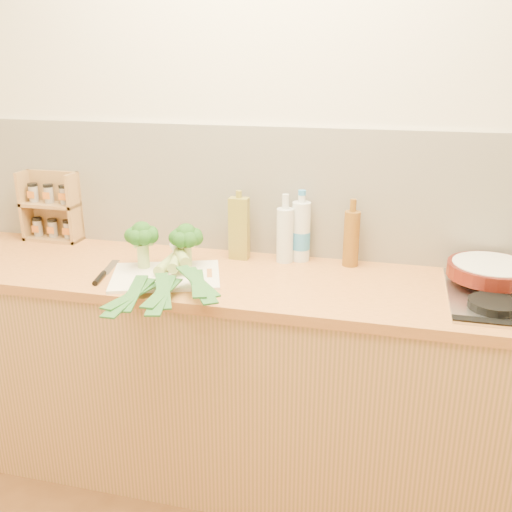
{
  "coord_description": "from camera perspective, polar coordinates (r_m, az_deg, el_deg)",
  "views": [
    {
      "loc": [
        0.52,
        -0.79,
        1.7
      ],
      "look_at": [
        0.05,
        1.1,
        1.02
      ],
      "focal_mm": 40.0,
      "sensor_mm": 36.0,
      "label": 1
    }
  ],
  "objects": [
    {
      "name": "oil_tin",
      "position": [
        2.37,
        -1.7,
        2.81
      ],
      "size": [
        0.08,
        0.05,
        0.29
      ],
      "color": "olive",
      "rests_on": "counter"
    },
    {
      "name": "chefs_knife",
      "position": [
        2.27,
        -15.13,
        -1.87
      ],
      "size": [
        0.08,
        0.28,
        0.02
      ],
      "rotation": [
        0.0,
        0.0,
        0.2
      ],
      "color": "silver",
      "rests_on": "counter"
    },
    {
      "name": "leek_back",
      "position": [
        2.15,
        -6.99,
        -0.79
      ],
      "size": [
        0.38,
        0.57,
        0.04
      ],
      "rotation": [
        0.0,
        0.0,
        0.56
      ],
      "color": "white",
      "rests_on": "chopping_board"
    },
    {
      "name": "glass_bottle",
      "position": [
        2.34,
        2.91,
        2.21
      ],
      "size": [
        0.07,
        0.07,
        0.28
      ],
      "color": "silver",
      "rests_on": "counter"
    },
    {
      "name": "amber_bottle",
      "position": [
        2.32,
        9.51,
        1.82
      ],
      "size": [
        0.06,
        0.06,
        0.28
      ],
      "color": "brown",
      "rests_on": "counter"
    },
    {
      "name": "spice_rack",
      "position": [
        2.79,
        -19.67,
        4.32
      ],
      "size": [
        0.26,
        0.11,
        0.32
      ],
      "color": "#A97A48",
      "rests_on": "counter"
    },
    {
      "name": "broccoli_left",
      "position": [
        2.27,
        -11.33,
        1.96
      ],
      "size": [
        0.13,
        0.14,
        0.19
      ],
      "color": "#A4C070",
      "rests_on": "chopping_board"
    },
    {
      "name": "room_shell",
      "position": [
        2.4,
        1.15,
        6.44
      ],
      "size": [
        3.5,
        3.5,
        3.5
      ],
      "color": "beige",
      "rests_on": "ground"
    },
    {
      "name": "counter",
      "position": [
        2.41,
        -0.55,
        -12.03
      ],
      "size": [
        3.2,
        0.62,
        0.9
      ],
      "color": "tan",
      "rests_on": "ground"
    },
    {
      "name": "water_bottle",
      "position": [
        2.36,
        4.52,
        2.3
      ],
      "size": [
        0.08,
        0.08,
        0.28
      ],
      "color": "silver",
      "rests_on": "counter"
    },
    {
      "name": "leek_front",
      "position": [
        2.2,
        -9.67,
        -1.46
      ],
      "size": [
        0.11,
        0.71,
        0.04
      ],
      "rotation": [
        0.0,
        0.0,
        0.02
      ],
      "color": "white",
      "rests_on": "chopping_board"
    },
    {
      "name": "skillet",
      "position": [
        2.26,
        22.56,
        -1.33
      ],
      "size": [
        0.46,
        0.31,
        0.05
      ],
      "rotation": [
        0.0,
        0.0,
        -0.06
      ],
      "color": "#4D140C",
      "rests_on": "gas_hob"
    },
    {
      "name": "broccoli_right",
      "position": [
        2.27,
        -6.99,
        1.87
      ],
      "size": [
        0.14,
        0.14,
        0.17
      ],
      "color": "#A4C070",
      "rests_on": "chopping_board"
    },
    {
      "name": "leek_mid",
      "position": [
        2.16,
        -8.29,
        -1.2
      ],
      "size": [
        0.21,
        0.69,
        0.04
      ],
      "rotation": [
        0.0,
        0.0,
        0.23
      ],
      "color": "white",
      "rests_on": "chopping_board"
    },
    {
      "name": "chopping_board",
      "position": [
        2.22,
        -9.0,
        -2.0
      ],
      "size": [
        0.48,
        0.42,
        0.01
      ],
      "primitive_type": "cube",
      "rotation": [
        0.0,
        0.0,
        0.34
      ],
      "color": "silver",
      "rests_on": "counter"
    }
  ]
}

